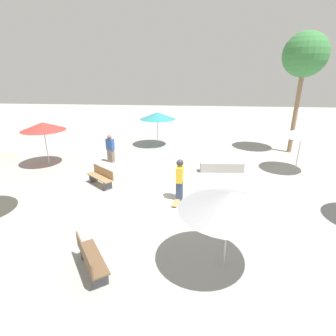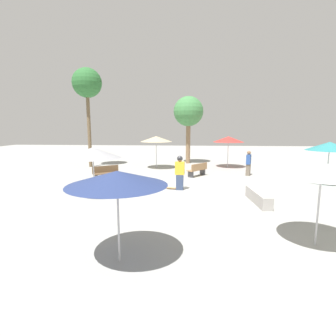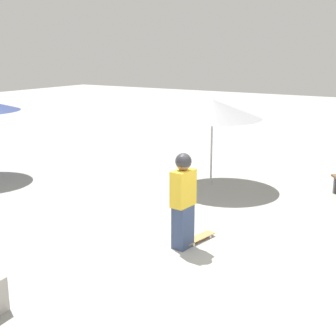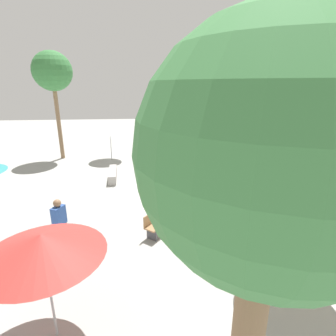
{
  "view_description": "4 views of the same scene",
  "coord_description": "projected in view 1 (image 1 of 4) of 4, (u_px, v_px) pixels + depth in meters",
  "views": [
    {
      "loc": [
        -10.13,
        -1.38,
        5.05
      ],
      "look_at": [
        0.0,
        -0.43,
        1.23
      ],
      "focal_mm": 28.0,
      "sensor_mm": 36.0,
      "label": 1
    },
    {
      "loc": [
        0.02,
        -13.87,
        3.17
      ],
      "look_at": [
        -0.92,
        -1.13,
        1.14
      ],
      "focal_mm": 28.0,
      "sensor_mm": 36.0,
      "label": 2
    },
    {
      "loc": [
        6.43,
        2.98,
        3.46
      ],
      "look_at": [
        -0.79,
        -1.54,
        1.29
      ],
      "focal_mm": 50.0,
      "sensor_mm": 36.0,
      "label": 3
    },
    {
      "loc": [
        1.24,
        11.06,
        5.04
      ],
      "look_at": [
        0.13,
        -0.59,
        1.31
      ],
      "focal_mm": 28.0,
      "sensor_mm": 36.0,
      "label": 4
    }
  ],
  "objects": [
    {
      "name": "concrete_ledge",
      "position": [
        222.0,
        167.0,
        13.79
      ],
      "size": [
        0.57,
        2.29,
        0.5
      ],
      "rotation": [
        0.0,
        0.0,
        1.64
      ],
      "color": "#A8A39E",
      "rests_on": "ground_plane"
    },
    {
      "name": "bystander_watching",
      "position": [
        110.0,
        149.0,
        15.07
      ],
      "size": [
        0.4,
        0.5,
        1.62
      ],
      "rotation": [
        0.0,
        0.0,
        4.3
      ],
      "color": "#726656",
      "rests_on": "ground_plane"
    },
    {
      "name": "skateboard",
      "position": [
        176.0,
        202.0,
        10.55
      ],
      "size": [
        0.82,
        0.34,
        0.07
      ],
      "rotation": [
        0.0,
        0.0,
        2.97
      ],
      "color": "#B7844C",
      "rests_on": "ground_plane"
    },
    {
      "name": "bench_far",
      "position": [
        101.0,
        177.0,
        12.08
      ],
      "size": [
        1.35,
        1.52,
        0.85
      ],
      "rotation": [
        0.0,
        0.0,
        0.88
      ],
      "color": "#47474C",
      "rests_on": "ground_plane"
    },
    {
      "name": "shade_umbrella_grey",
      "position": [
        229.0,
        202.0,
        6.48
      ],
      "size": [
        2.56,
        2.56,
        2.24
      ],
      "color": "#B7B7BC",
      "rests_on": "ground_plane"
    },
    {
      "name": "bench_near",
      "position": [
        90.0,
        259.0,
        6.85
      ],
      "size": [
        1.56,
        1.29,
        0.85
      ],
      "rotation": [
        0.0,
        0.0,
        3.76
      ],
      "color": "#47474C",
      "rests_on": "ground_plane"
    },
    {
      "name": "shade_umbrella_white",
      "position": [
        302.0,
        133.0,
        13.26
      ],
      "size": [
        2.2,
        2.2,
        2.26
      ],
      "color": "#B7B7BC",
      "rests_on": "ground_plane"
    },
    {
      "name": "skater_main",
      "position": [
        180.0,
        178.0,
        10.61
      ],
      "size": [
        0.48,
        0.3,
        1.74
      ],
      "rotation": [
        0.0,
        0.0,
        3.05
      ],
      "color": "#38476B",
      "rests_on": "ground_plane"
    },
    {
      "name": "shade_umbrella_teal",
      "position": [
        158.0,
        116.0,
        17.94
      ],
      "size": [
        2.44,
        2.44,
        2.34
      ],
      "color": "#B7B7BC",
      "rests_on": "ground_plane"
    },
    {
      "name": "shade_umbrella_red",
      "position": [
        43.0,
        126.0,
        14.11
      ],
      "size": [
        2.35,
        2.35,
        2.42
      ],
      "color": "#B7B7BC",
      "rests_on": "ground_plane"
    },
    {
      "name": "ground_plane",
      "position": [
        158.0,
        194.0,
        11.34
      ],
      "size": [
        60.0,
        60.0,
        0.0
      ],
      "primitive_type": "plane",
      "color": "#9E9E99"
    },
    {
      "name": "palm_tree_far_back",
      "position": [
        305.0,
        56.0,
        15.18
      ],
      "size": [
        2.55,
        2.55,
        7.16
      ],
      "color": "#896B4C",
      "rests_on": "ground_plane"
    }
  ]
}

